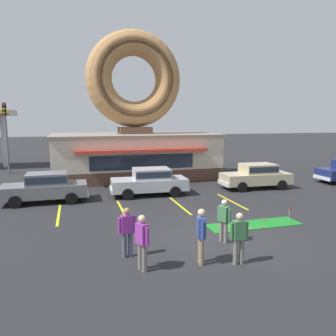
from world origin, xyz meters
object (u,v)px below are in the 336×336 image
Objects in this scene: golf_ball at (238,226)px; pedestrian_beanie_man at (201,233)px; car_grey at (46,186)px; trash_bin at (219,172)px; pedestrian_hooded_kid at (239,236)px; car_silver at (150,181)px; pedestrian_leather_jacket_man at (142,240)px; traffic_light_pole at (6,128)px; pedestrian_clipboard_woman at (127,230)px; putting_flag_pin at (290,211)px; pedestrian_blue_sweater_man at (224,219)px; car_champagne at (256,175)px.

pedestrian_beanie_man reaches higher than golf_ball.
trash_bin is (11.94, 3.77, -0.37)m from car_grey.
pedestrian_hooded_kid is (-1.68, -3.20, 0.85)m from golf_ball.
pedestrian_leather_jacket_man reaches higher than car_silver.
trash_bin is 17.40m from traffic_light_pole.
pedestrian_leather_jacket_man is at bearing -148.73° from golf_ball.
pedestrian_clipboard_woman reaches higher than car_silver.
trash_bin is (3.93, 10.37, 0.45)m from golf_ball.
car_grey is 2.59× the size of pedestrian_beanie_man.
putting_flag_pin is 8.14m from car_silver.
pedestrian_hooded_kid reaches higher than pedestrian_blue_sweater_man.
car_grey is (-10.62, 6.47, 0.43)m from putting_flag_pin.
pedestrian_hooded_kid is at bearing -101.27° from pedestrian_blue_sweater_man.
pedestrian_beanie_man is (-7.66, -9.52, 0.11)m from car_champagne.
pedestrian_blue_sweater_man reaches higher than putting_flag_pin.
pedestrian_leather_jacket_man is (-9.49, -9.47, 0.07)m from car_champagne.
trash_bin is at bearing -24.12° from traffic_light_pole.
traffic_light_pole is (-7.04, 20.17, 2.76)m from pedestrian_leather_jacket_man.
putting_flag_pin is 6.91m from car_champagne.
car_grey is at bearing 140.51° from golf_ball.
golf_ball is 10.40m from car_grey.
car_grey is 12.52m from trash_bin.
car_champagne is 12.86m from car_grey.
pedestrian_clipboard_woman is (-0.27, 1.10, -0.03)m from pedestrian_leather_jacket_man.
pedestrian_hooded_kid is (-6.54, -9.85, 0.03)m from car_champagne.
pedestrian_hooded_kid reaches higher than car_grey.
pedestrian_clipboard_woman is at bearing -160.72° from golf_ball.
car_silver is 2.81× the size of pedestrian_clipboard_woman.
pedestrian_blue_sweater_man is at bearing -50.09° from car_grey.
traffic_light_pole is at bearing 147.07° from car_champagne.
traffic_light_pole is at bearing 129.68° from putting_flag_pin.
pedestrian_beanie_man is (2.11, -1.15, 0.07)m from pedestrian_clipboard_woman.
car_silver is at bearing -148.97° from trash_bin.
pedestrian_beanie_man reaches higher than pedestrian_leather_jacket_man.
pedestrian_leather_jacket_man is at bearing -70.33° from car_grey.
traffic_light_pole is at bearing 115.92° from pedestrian_hooded_kid.
traffic_light_pole is at bearing 109.23° from pedestrian_leather_jacket_man.
car_grey is at bearing -179.75° from car_champagne.
pedestrian_blue_sweater_man is at bearing -158.93° from putting_flag_pin.
car_silver is at bearing 126.51° from putting_flag_pin.
car_silver is (-2.22, 6.66, 0.82)m from golf_ball.
pedestrian_clipboard_woman is (-4.91, -1.72, 0.86)m from golf_ball.
pedestrian_blue_sweater_man is at bearing 5.21° from pedestrian_clipboard_woman.
pedestrian_hooded_kid is at bearing -86.90° from car_silver.
traffic_light_pole reaches higher than car_champagne.
pedestrian_leather_jacket_man is at bearing 178.45° from pedestrian_beanie_man.
pedestrian_leather_jacket_man is at bearing -135.08° from car_champagne.
trash_bin is at bearing 56.97° from pedestrian_leather_jacket_man.
pedestrian_hooded_kid is at bearing -24.79° from pedestrian_clipboard_woman.
trash_bin is (5.26, 11.76, -0.38)m from pedestrian_blue_sweater_man.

